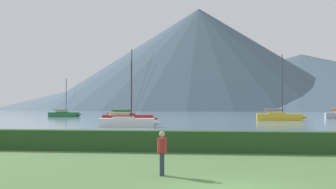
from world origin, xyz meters
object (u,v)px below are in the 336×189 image
at_px(sailboat_slip_1, 279,116).
at_px(sailboat_slip_6, 64,114).
at_px(sailboat_slip_0, 127,122).
at_px(sailboat_slip_3, 128,118).
at_px(person_standing_walker, 162,149).

relative_size(sailboat_slip_1, sailboat_slip_6, 1.32).
relative_size(sailboat_slip_0, sailboat_slip_6, 0.93).
bearing_deg(sailboat_slip_6, sailboat_slip_3, -51.32).
xyz_separation_m(sailboat_slip_0, sailboat_slip_1, (21.86, 26.18, 0.11)).
distance_m(sailboat_slip_1, sailboat_slip_6, 51.01).
bearing_deg(sailboat_slip_6, sailboat_slip_0, -58.06).
distance_m(sailboat_slip_1, sailboat_slip_3, 27.61).
xyz_separation_m(sailboat_slip_0, sailboat_slip_3, (-3.11, 14.42, 0.10)).
bearing_deg(person_standing_walker, sailboat_slip_1, 82.32).
bearing_deg(sailboat_slip_0, sailboat_slip_6, 114.31).
height_order(sailboat_slip_1, sailboat_slip_3, sailboat_slip_1).
xyz_separation_m(sailboat_slip_1, sailboat_slip_6, (-47.46, 18.68, -0.09)).
relative_size(sailboat_slip_3, person_standing_walker, 7.06).
bearing_deg(sailboat_slip_0, sailboat_slip_1, 44.73).
bearing_deg(sailboat_slip_6, sailboat_slip_1, -19.26).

